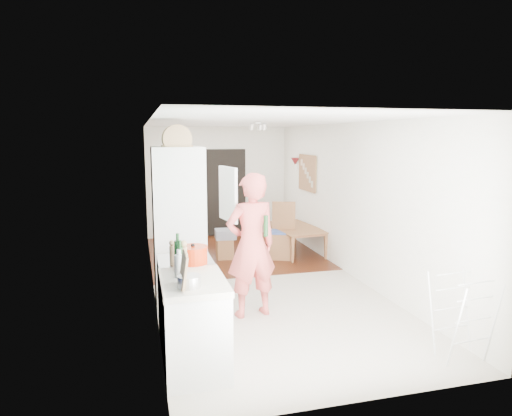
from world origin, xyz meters
name	(u,v)px	position (x,y,z in m)	size (l,w,h in m)	color
room_shell	(256,203)	(0.00, 0.00, 1.25)	(3.20, 7.00, 2.50)	white
floor	(256,281)	(0.00, 0.00, 0.00)	(3.20, 7.00, 0.01)	beige
wood_floor_overlay	(233,252)	(0.00, 1.85, 0.01)	(3.20, 3.30, 0.01)	#502A11
sage_wall_panel	(157,179)	(-1.59, -2.00, 1.85)	(0.02, 3.00, 1.30)	gray
tile_splashback	(162,258)	(-1.59, -2.55, 1.15)	(0.02, 1.90, 0.50)	black
doorway_recess	(226,193)	(0.20, 3.48, 1.00)	(0.90, 0.04, 2.00)	black
base_cabinet	(194,327)	(-1.30, -2.55, 0.43)	(0.60, 0.90, 0.86)	white
worktop	(193,282)	(-1.30, -2.55, 0.89)	(0.62, 0.92, 0.06)	silver
range_cooker	(186,300)	(-1.30, -1.80, 0.44)	(0.60, 0.60, 0.88)	white
cooker_top	(185,261)	(-1.30, -1.80, 0.90)	(0.60, 0.60, 0.04)	silver
fridge_housing	(179,228)	(-1.27, -0.78, 1.07)	(0.66, 0.66, 2.15)	white
fridge_door	(228,194)	(-0.66, -1.08, 1.55)	(0.56, 0.04, 0.70)	white
fridge_interior	(201,192)	(-0.96, -0.78, 1.55)	(0.02, 0.52, 0.66)	white
pinboard	(308,173)	(1.58, 1.90, 1.55)	(0.03, 0.90, 0.70)	tan
pinboard_frame	(307,173)	(1.57, 1.90, 1.55)	(0.01, 0.94, 0.74)	#965935
wall_sconce	(295,161)	(1.54, 2.55, 1.75)	(0.18, 0.18, 0.16)	maroon
person	(251,233)	(-0.42, -1.36, 1.09)	(0.79, 0.52, 2.17)	#E35A54
dining_table	(295,242)	(1.20, 1.53, 0.22)	(1.28, 0.71, 0.45)	#965935
dining_chair	(283,231)	(0.83, 1.18, 0.53)	(0.44, 0.44, 1.06)	#965935
stool	(225,249)	(-0.24, 1.42, 0.20)	(0.30, 0.30, 0.39)	#965935
grey_drape	(225,234)	(-0.22, 1.43, 0.48)	(0.37, 0.37, 0.17)	gray
drying_rack	(462,318)	(1.38, -3.05, 0.45)	(0.46, 0.41, 0.89)	white
bread_bin	(177,139)	(-1.28, -0.87, 2.25)	(0.38, 0.36, 0.20)	tan
red_casserole	(193,255)	(-1.23, -1.99, 1.01)	(0.32, 0.32, 0.19)	red
steel_pan	(189,281)	(-1.36, -2.77, 0.97)	(0.22, 0.22, 0.11)	silver
held_bottle	(266,226)	(-0.28, -1.51, 1.20)	(0.06, 0.06, 0.26)	#18401B
bottle_a	(178,256)	(-1.41, -2.23, 1.08)	(0.07, 0.07, 0.31)	#18401B
bottle_b	(180,260)	(-1.40, -2.30, 1.05)	(0.06, 0.06, 0.27)	#18401B
bottle_c	(179,266)	(-1.42, -2.46, 1.03)	(0.09, 0.09, 0.22)	beige
pepper_mill_front	(184,258)	(-1.35, -2.20, 1.04)	(0.07, 0.07, 0.24)	tan
pepper_mill_back	(172,256)	(-1.45, -2.02, 1.03)	(0.06, 0.06, 0.22)	tan
chopping_boards	(184,270)	(-1.41, -2.78, 1.09)	(0.04, 0.25, 0.34)	tan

